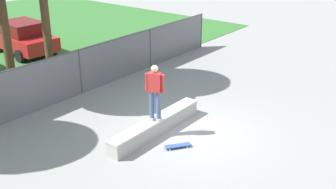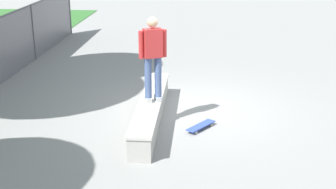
{
  "view_description": "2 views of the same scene",
  "coord_description": "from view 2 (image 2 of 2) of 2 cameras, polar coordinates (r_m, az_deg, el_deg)",
  "views": [
    {
      "loc": [
        -10.1,
        -6.88,
        6.33
      ],
      "look_at": [
        -0.44,
        0.65,
        1.28
      ],
      "focal_mm": 45.39,
      "sensor_mm": 36.0,
      "label": 1
    },
    {
      "loc": [
        -10.37,
        -0.36,
        3.97
      ],
      "look_at": [
        -1.37,
        0.43,
        0.84
      ],
      "focal_mm": 50.3,
      "sensor_mm": 36.0,
      "label": 2
    }
  ],
  "objects": [
    {
      "name": "skateboard",
      "position": [
        10.03,
        4.0,
        -3.8
      ],
      "size": [
        0.77,
        0.62,
        0.09
      ],
      "color": "#334CB2",
      "rests_on": "ground"
    },
    {
      "name": "skateboarder",
      "position": [
        9.83,
        -1.85,
        4.71
      ],
      "size": [
        0.39,
        0.56,
        1.82
      ],
      "color": "beige",
      "rests_on": "concrete_ledge"
    },
    {
      "name": "ground_plane",
      "position": [
        11.11,
        2.81,
        -1.85
      ],
      "size": [
        80.0,
        80.0,
        0.0
      ],
      "primitive_type": "plane",
      "color": "gray"
    },
    {
      "name": "concrete_ledge",
      "position": [
        10.33,
        -2.09,
        -1.94
      ],
      "size": [
        4.05,
        0.53,
        0.52
      ],
      "color": "#A8A59E",
      "rests_on": "ground"
    }
  ]
}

